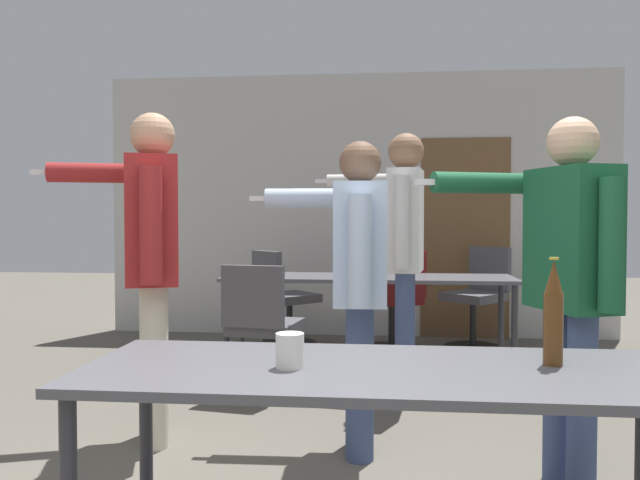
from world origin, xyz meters
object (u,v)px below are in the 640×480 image
person_right_polo (568,265)px  drink_cup (290,351)px  beer_bottle (553,315)px  person_near_casual (357,268)px  office_chair_far_left (262,333)px  office_chair_far_right (283,302)px  person_far_watching (151,245)px  office_chair_side_rolled (395,304)px  person_center_tall (403,236)px  office_chair_mid_tucked (478,300)px

person_right_polo → drink_cup: size_ratio=15.28×
person_right_polo → beer_bottle: bearing=141.3°
person_near_casual → office_chair_far_left: 1.41m
person_near_casual → beer_bottle: (0.68, -1.17, -0.05)m
person_right_polo → office_chair_far_right: bearing=10.7°
beer_bottle → drink_cup: 0.85m
beer_bottle → person_far_watching: bearing=145.8°
office_chair_side_rolled → office_chair_far_right: bearing=151.6°
office_chair_side_rolled → office_chair_far_left: bearing=-144.6°
person_center_tall → office_chair_mid_tucked: person_center_tall is taller
drink_cup → beer_bottle: bearing=8.2°
person_far_watching → office_chair_far_left: (0.41, 1.04, -0.66)m
office_chair_mid_tucked → drink_cup: office_chair_mid_tucked is taller
person_far_watching → person_right_polo: 2.12m
office_chair_side_rolled → drink_cup: 3.86m
office_chair_far_left → drink_cup: (0.56, -2.38, 0.39)m
person_right_polo → person_center_tall: person_center_tall is taller
person_near_casual → person_center_tall: 1.04m
beer_bottle → drink_cup: (-0.83, -0.12, -0.11)m
person_right_polo → office_chair_far_right: person_right_polo is taller
person_right_polo → office_chair_mid_tucked: size_ratio=1.76×
beer_bottle → office_chair_side_rolled: bearing=96.7°
person_right_polo → beer_bottle: size_ratio=4.83×
person_far_watching → beer_bottle: person_far_watching is taller
person_right_polo → office_chair_side_rolled: 3.01m
office_chair_far_left → drink_cup: 2.48m
drink_cup → person_near_casual: bearing=83.0°
person_near_casual → office_chair_side_rolled: person_near_casual is taller
drink_cup → office_chair_mid_tucked: bearing=73.7°
office_chair_far_right → office_chair_side_rolled: bearing=39.9°
person_right_polo → person_near_casual: (-0.96, 0.34, -0.05)m
person_far_watching → person_center_tall: (1.39, 0.94, 0.03)m
person_right_polo → office_chair_mid_tucked: (0.07, 3.11, -0.56)m
drink_cup → person_right_polo: bearing=40.4°
office_chair_far_right → office_chair_mid_tucked: (1.85, 0.10, 0.02)m
office_chair_far_right → drink_cup: size_ratio=8.39×
office_chair_side_rolled → office_chair_far_left: 1.73m
office_chair_far_left → office_chair_mid_tucked: 2.42m
office_chair_far_left → office_chair_far_right: office_chair_far_right is taller
person_center_tall → office_chair_far_left: bearing=92.3°
person_far_watching → office_chair_far_left: bearing=-40.0°
person_right_polo → office_chair_far_left: (-1.67, 1.43, -0.60)m
person_near_casual → person_far_watching: bearing=85.3°
office_chair_far_left → beer_bottle: (1.39, -2.26, 0.50)m
person_far_watching → person_near_casual: 1.13m
office_chair_far_right → person_right_polo: bearing=-12.0°
person_near_casual → drink_cup: bearing=170.9°
drink_cup → person_center_tall: bearing=79.4°
person_far_watching → person_right_polo: (2.08, -0.39, -0.06)m
person_right_polo → drink_cup: (-1.12, -0.95, -0.21)m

